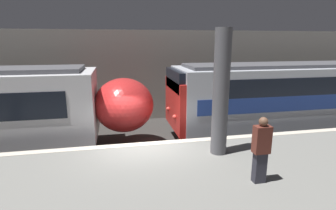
{
  "coord_description": "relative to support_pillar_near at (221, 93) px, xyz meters",
  "views": [
    {
      "loc": [
        -0.82,
        -8.2,
        4.41
      ],
      "look_at": [
        1.01,
        0.96,
        2.12
      ],
      "focal_mm": 28.0,
      "sensor_mm": 36.0,
      "label": 1
    }
  ],
  "objects": [
    {
      "name": "support_pillar_near",
      "position": [
        0.0,
        0.0,
        0.0
      ],
      "size": [
        0.47,
        0.47,
        3.66
      ],
      "color": "#56565B",
      "rests_on": "platform"
    },
    {
      "name": "platform",
      "position": [
        -2.12,
        -1.02,
        -2.39
      ],
      "size": [
        40.0,
        4.56,
        1.13
      ],
      "color": "slate",
      "rests_on": "ground"
    },
    {
      "name": "ground_plane",
      "position": [
        -2.12,
        1.26,
        -2.94
      ],
      "size": [
        120.0,
        120.0,
        0.0
      ],
      "primitive_type": "plane",
      "color": "#33302D"
    },
    {
      "name": "station_rear_barrier",
      "position": [
        -2.12,
        7.72,
        -0.44
      ],
      "size": [
        50.0,
        0.15,
        5.0
      ],
      "color": "#9E998E",
      "rests_on": "ground"
    },
    {
      "name": "person_walking",
      "position": [
        0.31,
        -1.79,
        -0.98
      ],
      "size": [
        0.38,
        0.24,
        1.62
      ],
      "color": "#2D2D38",
      "rests_on": "platform"
    }
  ]
}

